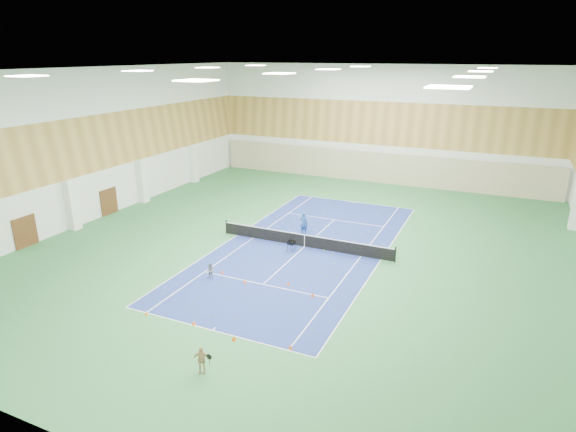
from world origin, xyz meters
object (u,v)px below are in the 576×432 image
Objects in this scene: coach at (304,223)px; child_court at (211,271)px; ball_cart at (291,246)px; child_apron at (201,360)px; tennis_net at (305,240)px.

child_court is (-2.22, -9.34, -0.36)m from coach.
ball_cart is (0.51, -3.47, -0.46)m from coach.
coach is 17.37m from child_apron.
tennis_net is 12.92× the size of child_court.
tennis_net is 7.71m from child_court.
tennis_net is at bearing 71.14° from child_apron.
child_court is 6.48m from ball_cart.
tennis_net is 2.59m from coach.
coach reaches higher than ball_cart.
tennis_net reaches higher than ball_cart.
child_apron reaches higher than child_court.
coach reaches higher than child_apron.
child_court is 0.79× the size of child_apron.
tennis_net is 1.24m from ball_cart.
coach is 9.61m from child_court.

